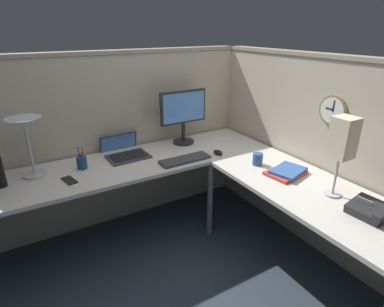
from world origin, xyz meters
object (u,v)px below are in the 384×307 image
object	(u,v)px
monitor	(183,113)
computer_mouse	(218,152)
desk_lamp_dome	(25,129)
cell_phone	(69,180)
laptop	(124,151)
keyboard	(185,159)
desk_lamp_paper	(343,140)
coffee_mug	(258,159)
pen_cup	(82,162)
office_phone	(370,210)
book_stack	(287,172)
wall_clock	(333,110)

from	to	relation	value
monitor	computer_mouse	distance (m)	0.50
desk_lamp_dome	cell_phone	world-z (taller)	desk_lamp_dome
laptop	keyboard	xyz separation A→B (m)	(0.39, -0.40, -0.01)
keyboard	desk_lamp_dome	size ratio (longest dim) A/B	0.97
laptop	monitor	bearing A→B (deg)	-2.05
desk_lamp_paper	coffee_mug	distance (m)	0.71
desk_lamp_dome	pen_cup	size ratio (longest dim) A/B	2.47
laptop	pen_cup	size ratio (longest dim) A/B	2.19
office_phone	coffee_mug	bearing A→B (deg)	94.71
keyboard	coffee_mug	xyz separation A→B (m)	(0.46, -0.36, 0.04)
book_stack	desk_lamp_paper	bearing A→B (deg)	-84.68
pen_cup	desk_lamp_paper	distance (m)	1.86
office_phone	desk_lamp_paper	xyz separation A→B (m)	(0.03, 0.27, 0.35)
desk_lamp_dome	book_stack	world-z (taller)	desk_lamp_dome
laptop	cell_phone	xyz separation A→B (m)	(-0.51, -0.29, -0.02)
coffee_mug	laptop	bearing A→B (deg)	138.21
monitor	wall_clock	distance (m)	1.26
monitor	book_stack	world-z (taller)	monitor
computer_mouse	wall_clock	bearing A→B (deg)	-51.30
keyboard	book_stack	bearing A→B (deg)	-49.57
laptop	coffee_mug	world-z (taller)	laptop
coffee_mug	wall_clock	bearing A→B (deg)	-39.98
laptop	book_stack	world-z (taller)	laptop
cell_phone	coffee_mug	size ratio (longest dim) A/B	1.50
monitor	cell_phone	bearing A→B (deg)	-165.96
book_stack	desk_lamp_paper	world-z (taller)	desk_lamp_paper
desk_lamp_paper	keyboard	bearing A→B (deg)	120.05
office_phone	book_stack	xyz separation A→B (m)	(-0.00, 0.64, -0.02)
computer_mouse	office_phone	distance (m)	1.25
keyboard	wall_clock	world-z (taller)	wall_clock
book_stack	desk_lamp_paper	size ratio (longest dim) A/B	0.60
laptop	pen_cup	xyz separation A→B (m)	(-0.38, -0.12, 0.03)
office_phone	keyboard	bearing A→B (deg)	113.26
pen_cup	desk_lamp_dome	bearing A→B (deg)	170.94
desk_lamp_paper	coffee_mug	world-z (taller)	desk_lamp_paper
office_phone	wall_clock	bearing A→B (deg)	61.04
desk_lamp_dome	office_phone	distance (m)	2.30
monitor	pen_cup	xyz separation A→B (m)	(-0.96, -0.10, -0.24)
desk_lamp_dome	pen_cup	world-z (taller)	desk_lamp_dome
keyboard	office_phone	size ratio (longest dim) A/B	2.00
monitor	office_phone	distance (m)	1.68
laptop	computer_mouse	size ratio (longest dim) A/B	3.80
laptop	desk_lamp_dome	distance (m)	0.79
computer_mouse	wall_clock	world-z (taller)	wall_clock
desk_lamp_dome	cell_phone	distance (m)	0.47
keyboard	book_stack	distance (m)	0.81
office_phone	pen_cup	bearing A→B (deg)	130.48
pen_cup	book_stack	bearing A→B (deg)	-34.29
office_phone	book_stack	world-z (taller)	office_phone
coffee_mug	wall_clock	xyz separation A→B (m)	(0.39, -0.32, 0.42)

